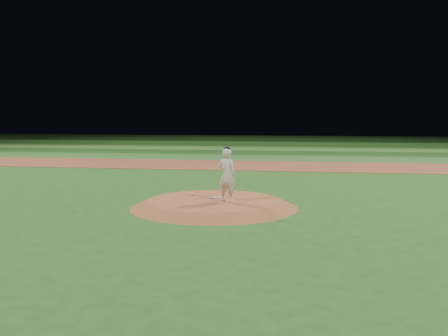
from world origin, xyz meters
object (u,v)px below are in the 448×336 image
Objects in this scene: pitchers_mound at (214,204)px; pitcher_on_mound at (227,175)px; pitching_rubber at (217,198)px; rosin_bag at (192,194)px.

pitchers_mound is 3.08× the size of pitcher_on_mound.
rosin_bag is at bearing 131.54° from pitching_rubber.
pitching_rubber is (0.04, 0.38, 0.14)m from pitchers_mound.
rosin_bag is (-0.98, 0.49, 0.02)m from pitching_rubber.
pitchers_mound is at bearing -42.66° from rosin_bag.
pitching_rubber is 4.59× the size of rosin_bag.
pitching_rubber reaches higher than pitchers_mound.
pitcher_on_mound reaches higher than rosin_bag.
pitcher_on_mound reaches higher than pitching_rubber.
pitcher_on_mound reaches higher than pitchers_mound.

